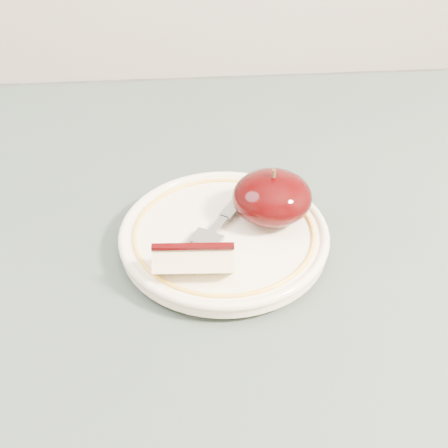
{
  "coord_description": "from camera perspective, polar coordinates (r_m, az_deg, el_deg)",
  "views": [
    {
      "loc": [
        -0.06,
        -0.35,
        1.14
      ],
      "look_at": [
        -0.03,
        0.1,
        0.78
      ],
      "focal_mm": 50.0,
      "sensor_mm": 36.0,
      "label": 1
    }
  ],
  "objects": [
    {
      "name": "plate",
      "position": [
        0.58,
        0.0,
        -1.07
      ],
      "size": [
        0.2,
        0.2,
        0.02
      ],
      "color": "#ECE2C6",
      "rests_on": "table"
    },
    {
      "name": "apple_wedge",
      "position": [
        0.53,
        -2.81,
        -3.36
      ],
      "size": [
        0.07,
        0.03,
        0.03
      ],
      "rotation": [
        0.0,
        0.0,
        -0.05
      ],
      "color": "beige",
      "rests_on": "plate"
    },
    {
      "name": "apple_half",
      "position": [
        0.59,
        4.42,
        2.46
      ],
      "size": [
        0.08,
        0.07,
        0.05
      ],
      "color": "black",
      "rests_on": "plate"
    },
    {
      "name": "table",
      "position": [
        0.59,
        3.45,
        -14.46
      ],
      "size": [
        0.9,
        0.9,
        0.75
      ],
      "color": "brown",
      "rests_on": "ground"
    },
    {
      "name": "fork",
      "position": [
        0.59,
        -0.03,
        0.49
      ],
      "size": [
        0.11,
        0.15,
        0.0
      ],
      "rotation": [
        0.0,
        0.0,
        1.0
      ],
      "color": "gray",
      "rests_on": "plate"
    }
  ]
}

